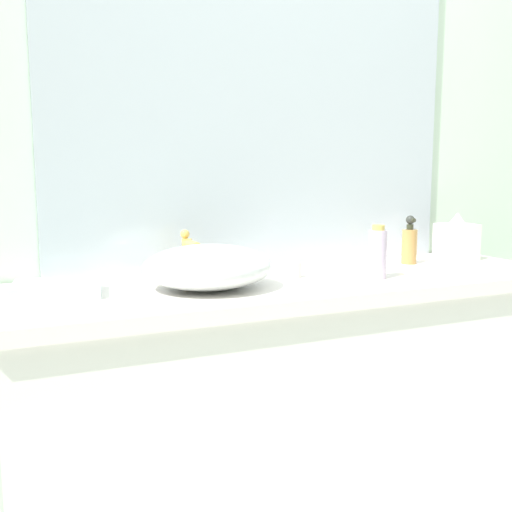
{
  "coord_description": "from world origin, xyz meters",
  "views": [
    {
      "loc": [
        -0.86,
        -1.15,
        1.2
      ],
      "look_at": [
        -0.17,
        0.4,
        0.95
      ],
      "focal_mm": 41.98,
      "sensor_mm": 36.0,
      "label": 1
    }
  ],
  "objects_px": {
    "candle_jar": "(293,270)",
    "sink_basin": "(208,267)",
    "tissue_box": "(456,240)",
    "lotion_bottle": "(378,253)",
    "soap_dispenser": "(409,244)",
    "folded_hand_towel": "(57,289)"
  },
  "relations": [
    {
      "from": "candle_jar",
      "to": "folded_hand_towel",
      "type": "relative_size",
      "value": 0.22
    },
    {
      "from": "soap_dispenser",
      "to": "folded_hand_towel",
      "type": "xyz_separation_m",
      "value": [
        -1.17,
        -0.05,
        -0.05
      ]
    },
    {
      "from": "sink_basin",
      "to": "folded_hand_towel",
      "type": "distance_m",
      "value": 0.4
    },
    {
      "from": "sink_basin",
      "to": "candle_jar",
      "type": "xyz_separation_m",
      "value": [
        0.29,
        0.05,
        -0.04
      ]
    },
    {
      "from": "sink_basin",
      "to": "soap_dispenser",
      "type": "relative_size",
      "value": 2.14
    },
    {
      "from": "soap_dispenser",
      "to": "candle_jar",
      "type": "xyz_separation_m",
      "value": [
        -0.49,
        -0.07,
        -0.05
      ]
    },
    {
      "from": "sink_basin",
      "to": "lotion_bottle",
      "type": "distance_m",
      "value": 0.52
    },
    {
      "from": "tissue_box",
      "to": "lotion_bottle",
      "type": "bearing_deg",
      "value": -157.62
    },
    {
      "from": "sink_basin",
      "to": "lotion_bottle",
      "type": "bearing_deg",
      "value": -7.13
    },
    {
      "from": "sink_basin",
      "to": "soap_dispenser",
      "type": "xyz_separation_m",
      "value": [
        0.78,
        0.13,
        0.01
      ]
    },
    {
      "from": "tissue_box",
      "to": "candle_jar",
      "type": "xyz_separation_m",
      "value": [
        -0.71,
        -0.08,
        -0.05
      ]
    },
    {
      "from": "sink_basin",
      "to": "folded_hand_towel",
      "type": "bearing_deg",
      "value": 169.0
    },
    {
      "from": "lotion_bottle",
      "to": "tissue_box",
      "type": "xyz_separation_m",
      "value": [
        0.48,
        0.2,
        -0.0
      ]
    },
    {
      "from": "lotion_bottle",
      "to": "candle_jar",
      "type": "distance_m",
      "value": 0.26
    },
    {
      "from": "sink_basin",
      "to": "folded_hand_towel",
      "type": "relative_size",
      "value": 1.61
    },
    {
      "from": "lotion_bottle",
      "to": "folded_hand_towel",
      "type": "bearing_deg",
      "value": 171.19
    },
    {
      "from": "soap_dispenser",
      "to": "tissue_box",
      "type": "distance_m",
      "value": 0.22
    },
    {
      "from": "soap_dispenser",
      "to": "lotion_bottle",
      "type": "bearing_deg",
      "value": -144.5
    },
    {
      "from": "candle_jar",
      "to": "sink_basin",
      "type": "bearing_deg",
      "value": -169.33
    },
    {
      "from": "sink_basin",
      "to": "candle_jar",
      "type": "relative_size",
      "value": 7.27
    },
    {
      "from": "folded_hand_towel",
      "to": "tissue_box",
      "type": "bearing_deg",
      "value": 2.45
    },
    {
      "from": "sink_basin",
      "to": "tissue_box",
      "type": "relative_size",
      "value": 2.11
    }
  ]
}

